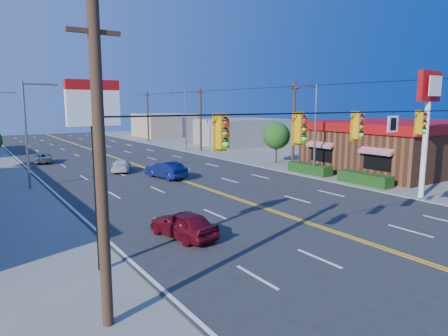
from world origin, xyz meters
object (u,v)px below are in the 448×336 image
kfc (395,145)px  car_magenta (183,225)px  kfc_pylon (428,108)px  car_blue (166,171)px  pizza_hut_sign (95,136)px  car_white (121,166)px  signal_span (374,138)px  car_silver (43,159)px

kfc → car_magenta: size_ratio=4.24×
kfc_pylon → car_blue: (-11.71, 15.85, -5.33)m
pizza_hut_sign → car_white: size_ratio=1.72×
kfc_pylon → car_white: 25.93m
signal_span → car_white: (-2.60, 25.31, -4.31)m
pizza_hut_sign → car_magenta: bearing=18.1°
kfc → pizza_hut_sign: (-30.90, -8.00, 2.80)m
signal_span → kfc_pylon: (11.12, 4.00, 1.16)m
car_blue → car_silver: (-7.13, 15.48, -0.19)m
car_blue → car_white: car_blue is taller
pizza_hut_sign → kfc: bearing=14.5°
kfc_pylon → car_magenta: bearing=175.4°
car_white → pizza_hut_sign: bearing=91.7°
car_blue → kfc: bearing=149.2°
car_blue → car_white: bearing=-79.8°
car_white → car_magenta: bearing=101.7°
pizza_hut_sign → signal_span: bearing=-20.2°
car_magenta → car_white: (3.94, 19.89, -0.08)m
car_magenta → car_silver: car_magenta is taller
car_blue → pizza_hut_sign: bearing=47.1°
kfc_pylon → car_magenta: 18.52m
car_white → car_silver: bearing=-40.0°
kfc_pylon → pizza_hut_sign: size_ratio=1.24×
car_blue → car_white: size_ratio=1.09×
kfc_pylon → car_silver: size_ratio=2.22×
car_magenta → car_silver: bearing=-98.0°
kfc → kfc_pylon: (-8.90, -8.00, 3.66)m
signal_span → kfc_pylon: size_ratio=2.86×
kfc_pylon → car_blue: kfc_pylon is taller
pizza_hut_sign → car_blue: 19.42m
kfc → car_magenta: bearing=-166.1°
signal_span → car_blue: bearing=91.7°
car_blue → kfc_pylon: bearing=116.5°
pizza_hut_sign → kfc_pylon: bearing=0.0°
kfc_pylon → car_white: bearing=122.8°
car_silver → kfc_pylon: bearing=130.6°
kfc → pizza_hut_sign: 32.04m
kfc → car_silver: bearing=139.9°
car_silver → car_magenta: bearing=101.9°
car_magenta → car_white: 20.28m
signal_span → pizza_hut_sign: signal_span is taller
kfc → pizza_hut_sign: pizza_hut_sign is taller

